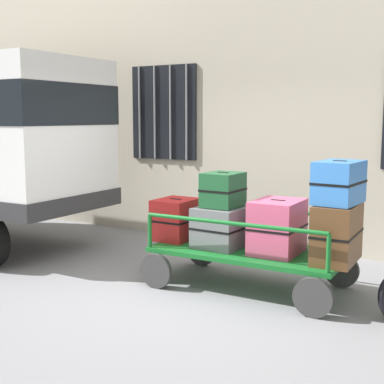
# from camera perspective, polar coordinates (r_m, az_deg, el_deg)

# --- Properties ---
(ground_plane) EXTENTS (40.00, 40.00, 0.00)m
(ground_plane) POSITION_cam_1_polar(r_m,az_deg,el_deg) (5.96, -1.26, -10.85)
(ground_plane) COLOR gray
(building_wall) EXTENTS (12.00, 0.38, 5.00)m
(building_wall) POSITION_cam_1_polar(r_m,az_deg,el_deg) (8.04, 8.70, 11.99)
(building_wall) COLOR #BCB29E
(building_wall) RESTS_ON ground
(luggage_cart) EXTENTS (2.21, 1.14, 0.45)m
(luggage_cart) POSITION_cam_1_polar(r_m,az_deg,el_deg) (6.10, 6.14, -6.85)
(luggage_cart) COLOR #146023
(luggage_cart) RESTS_ON ground
(cart_railing) EXTENTS (2.10, 1.00, 0.40)m
(cart_railing) POSITION_cam_1_polar(r_m,az_deg,el_deg) (6.00, 6.20, -3.06)
(cart_railing) COLOR #146023
(cart_railing) RESTS_ON luggage_cart
(suitcase_left_bottom) EXTENTS (0.45, 0.54, 0.50)m
(suitcase_left_bottom) POSITION_cam_1_polar(r_m,az_deg,el_deg) (6.49, -1.76, -2.92)
(suitcase_left_bottom) COLOR #B21E1E
(suitcase_left_bottom) RESTS_ON luggage_cart
(suitcase_midleft_bottom) EXTENTS (0.57, 0.75, 0.46)m
(suitcase_midleft_bottom) POSITION_cam_1_polar(r_m,az_deg,el_deg) (6.19, 3.50, -3.64)
(suitcase_midleft_bottom) COLOR slate
(suitcase_midleft_bottom) RESTS_ON luggage_cart
(suitcase_midleft_middle) EXTENTS (0.41, 0.48, 0.40)m
(suitcase_midleft_middle) POSITION_cam_1_polar(r_m,az_deg,el_deg) (6.07, 3.34, 0.26)
(suitcase_midleft_middle) COLOR #194C28
(suitcase_midleft_middle) RESTS_ON suitcase_midleft_bottom
(suitcase_center_bottom) EXTENTS (0.49, 0.64, 0.59)m
(suitcase_center_bottom) POSITION_cam_1_polar(r_m,az_deg,el_deg) (5.89, 9.14, -3.69)
(suitcase_center_bottom) COLOR #CC4C72
(suitcase_center_bottom) RESTS_ON luggage_cart
(suitcase_midright_bottom) EXTENTS (0.41, 0.72, 0.61)m
(suitcase_midright_bottom) POSITION_cam_1_polar(r_m,az_deg,el_deg) (5.66, 15.27, -4.26)
(suitcase_midright_bottom) COLOR brown
(suitcase_midright_bottom) RESTS_ON luggage_cart
(suitcase_midright_middle) EXTENTS (0.44, 0.63, 0.44)m
(suitcase_midright_middle) POSITION_cam_1_polar(r_m,az_deg,el_deg) (5.58, 15.47, 1.01)
(suitcase_midright_middle) COLOR #3372C6
(suitcase_midright_middle) RESTS_ON suitcase_midright_bottom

